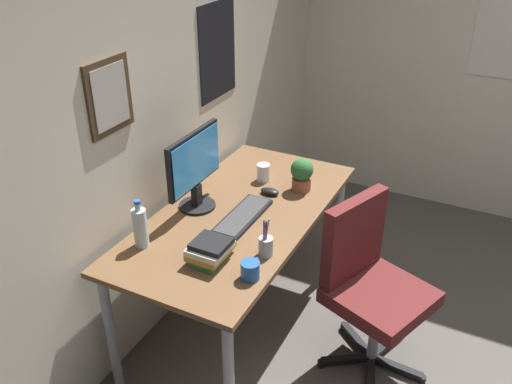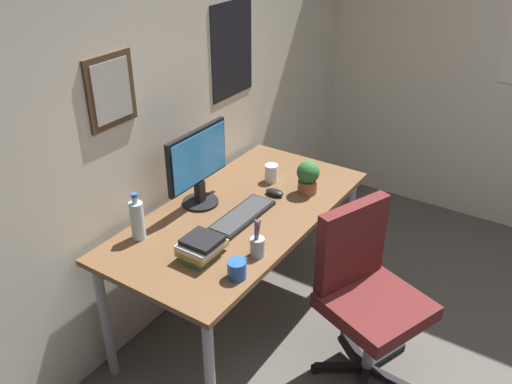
# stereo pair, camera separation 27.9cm
# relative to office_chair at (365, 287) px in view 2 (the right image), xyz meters

# --- Properties ---
(wall_back) EXTENTS (4.40, 0.10, 2.60)m
(wall_back) POSITION_rel_office_chair_xyz_m (-0.18, 1.20, 0.77)
(wall_back) COLOR beige
(wall_back) RESTS_ON ground_plane
(desk) EXTENTS (1.58, 0.79, 0.76)m
(desk) POSITION_rel_office_chair_xyz_m (-0.05, 0.73, 0.15)
(desk) COLOR brown
(desk) RESTS_ON ground_plane
(office_chair) EXTENTS (0.59, 0.60, 0.95)m
(office_chair) POSITION_rel_office_chair_xyz_m (0.00, 0.00, 0.00)
(office_chair) COLOR #591E1E
(office_chair) RESTS_ON ground_plane
(monitor) EXTENTS (0.46, 0.20, 0.43)m
(monitor) POSITION_rel_office_chair_xyz_m (-0.10, 0.96, 0.47)
(monitor) COLOR black
(monitor) RESTS_ON desk
(keyboard) EXTENTS (0.43, 0.15, 0.03)m
(keyboard) POSITION_rel_office_chair_xyz_m (-0.10, 0.68, 0.24)
(keyboard) COLOR black
(keyboard) RESTS_ON desk
(computer_mouse) EXTENTS (0.06, 0.11, 0.04)m
(computer_mouse) POSITION_rel_office_chair_xyz_m (0.20, 0.67, 0.25)
(computer_mouse) COLOR black
(computer_mouse) RESTS_ON desk
(water_bottle) EXTENTS (0.07, 0.07, 0.25)m
(water_bottle) POSITION_rel_office_chair_xyz_m (-0.53, 1.00, 0.33)
(water_bottle) COLOR silver
(water_bottle) RESTS_ON desk
(coffee_mug_near) EXTENTS (0.12, 0.09, 0.09)m
(coffee_mug_near) POSITION_rel_office_chair_xyz_m (-0.52, 0.42, 0.27)
(coffee_mug_near) COLOR #2659B2
(coffee_mug_near) RESTS_ON desk
(coffee_mug_far) EXTENTS (0.12, 0.08, 0.10)m
(coffee_mug_far) POSITION_rel_office_chair_xyz_m (0.34, 0.77, 0.28)
(coffee_mug_far) COLOR white
(coffee_mug_far) RESTS_ON desk
(potted_plant) EXTENTS (0.13, 0.13, 0.19)m
(potted_plant) POSITION_rel_office_chair_xyz_m (0.33, 0.53, 0.33)
(potted_plant) COLOR brown
(potted_plant) RESTS_ON desk
(pen_cup) EXTENTS (0.07, 0.07, 0.20)m
(pen_cup) POSITION_rel_office_chair_xyz_m (-0.33, 0.43, 0.28)
(pen_cup) COLOR #9EA0A5
(pen_cup) RESTS_ON desk
(book_stack_left) EXTENTS (0.22, 0.18, 0.11)m
(book_stack_left) POSITION_rel_office_chair_xyz_m (-0.49, 0.64, 0.29)
(book_stack_left) COLOR #33723F
(book_stack_left) RESTS_ON desk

